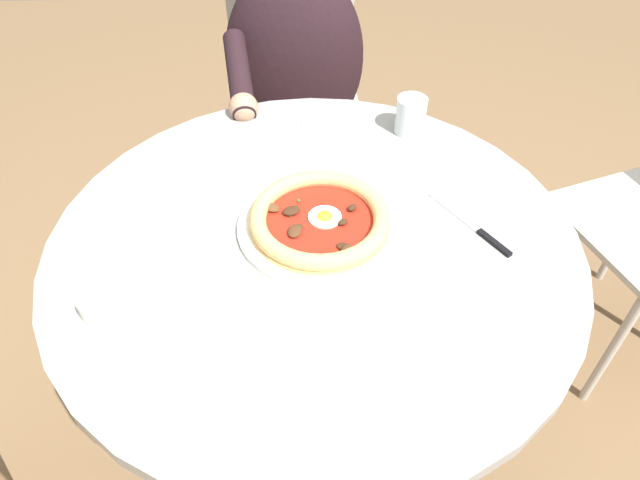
{
  "coord_description": "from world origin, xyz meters",
  "views": [
    {
      "loc": [
        0.76,
        -0.01,
        1.48
      ],
      "look_at": [
        -0.01,
        0.01,
        0.72
      ],
      "focal_mm": 32.07,
      "sensor_mm": 36.0,
      "label": 1
    }
  ],
  "objects_px": {
    "water_glass": "(410,117)",
    "steak_knife": "(480,232)",
    "cafe_chair_diner": "(295,93)",
    "diner_person": "(296,120)",
    "dining_table": "(314,283)",
    "pizza_on_plate": "(320,220)",
    "ramekin_capers": "(99,304)",
    "fork_utensil": "(337,126)"
  },
  "relations": [
    {
      "from": "pizza_on_plate",
      "to": "steak_knife",
      "type": "relative_size",
      "value": 1.69
    },
    {
      "from": "dining_table",
      "to": "steak_knife",
      "type": "bearing_deg",
      "value": 90.37
    },
    {
      "from": "diner_person",
      "to": "dining_table",
      "type": "bearing_deg",
      "value": 3.2
    },
    {
      "from": "diner_person",
      "to": "cafe_chair_diner",
      "type": "distance_m",
      "value": 0.15
    },
    {
      "from": "ramekin_capers",
      "to": "cafe_chair_diner",
      "type": "xyz_separation_m",
      "value": [
        -1.05,
        0.3,
        -0.23
      ]
    },
    {
      "from": "steak_knife",
      "to": "ramekin_capers",
      "type": "xyz_separation_m",
      "value": [
        0.17,
        -0.66,
        0.02
      ]
    },
    {
      "from": "ramekin_capers",
      "to": "fork_utensil",
      "type": "bearing_deg",
      "value": 142.24
    },
    {
      "from": "water_glass",
      "to": "diner_person",
      "type": "height_order",
      "value": "diner_person"
    },
    {
      "from": "fork_utensil",
      "to": "cafe_chair_diner",
      "type": "bearing_deg",
      "value": -168.18
    },
    {
      "from": "water_glass",
      "to": "steak_knife",
      "type": "bearing_deg",
      "value": 14.5
    },
    {
      "from": "water_glass",
      "to": "diner_person",
      "type": "distance_m",
      "value": 0.54
    },
    {
      "from": "pizza_on_plate",
      "to": "ramekin_capers",
      "type": "bearing_deg",
      "value": -62.09
    },
    {
      "from": "ramekin_capers",
      "to": "fork_utensil",
      "type": "xyz_separation_m",
      "value": [
        -0.53,
        0.41,
        -0.02
      ]
    },
    {
      "from": "steak_knife",
      "to": "cafe_chair_diner",
      "type": "relative_size",
      "value": 0.21
    },
    {
      "from": "dining_table",
      "to": "pizza_on_plate",
      "type": "relative_size",
      "value": 3.18
    },
    {
      "from": "ramekin_capers",
      "to": "diner_person",
      "type": "distance_m",
      "value": 0.98
    },
    {
      "from": "steak_knife",
      "to": "diner_person",
      "type": "bearing_deg",
      "value": -154.34
    },
    {
      "from": "dining_table",
      "to": "pizza_on_plate",
      "type": "bearing_deg",
      "value": 156.09
    },
    {
      "from": "pizza_on_plate",
      "to": "steak_knife",
      "type": "distance_m",
      "value": 0.3
    },
    {
      "from": "water_glass",
      "to": "steak_knife",
      "type": "xyz_separation_m",
      "value": [
        0.34,
        0.09,
        -0.03
      ]
    },
    {
      "from": "dining_table",
      "to": "steak_knife",
      "type": "distance_m",
      "value": 0.34
    },
    {
      "from": "steak_knife",
      "to": "cafe_chair_diner",
      "type": "height_order",
      "value": "cafe_chair_diner"
    },
    {
      "from": "diner_person",
      "to": "cafe_chair_diner",
      "type": "bearing_deg",
      "value": -177.58
    },
    {
      "from": "dining_table",
      "to": "fork_utensil",
      "type": "xyz_separation_m",
      "value": [
        -0.37,
        0.06,
        0.13
      ]
    },
    {
      "from": "fork_utensil",
      "to": "diner_person",
      "type": "xyz_separation_m",
      "value": [
        -0.37,
        -0.1,
        -0.22
      ]
    },
    {
      "from": "diner_person",
      "to": "water_glass",
      "type": "bearing_deg",
      "value": 33.87
    },
    {
      "from": "dining_table",
      "to": "steak_knife",
      "type": "relative_size",
      "value": 5.38
    },
    {
      "from": "pizza_on_plate",
      "to": "cafe_chair_diner",
      "type": "distance_m",
      "value": 0.89
    },
    {
      "from": "water_glass",
      "to": "diner_person",
      "type": "xyz_separation_m",
      "value": [
        -0.39,
        -0.26,
        -0.26
      ]
    },
    {
      "from": "diner_person",
      "to": "ramekin_capers",
      "type": "bearing_deg",
      "value": -18.95
    },
    {
      "from": "water_glass",
      "to": "diner_person",
      "type": "bearing_deg",
      "value": -146.13
    },
    {
      "from": "dining_table",
      "to": "steak_knife",
      "type": "xyz_separation_m",
      "value": [
        -0.0,
        0.31,
        0.13
      ]
    },
    {
      "from": "pizza_on_plate",
      "to": "water_glass",
      "type": "relative_size",
      "value": 3.65
    },
    {
      "from": "water_glass",
      "to": "fork_utensil",
      "type": "height_order",
      "value": "water_glass"
    },
    {
      "from": "ramekin_capers",
      "to": "diner_person",
      "type": "relative_size",
      "value": 0.05
    },
    {
      "from": "dining_table",
      "to": "pizza_on_plate",
      "type": "distance_m",
      "value": 0.15
    },
    {
      "from": "water_glass",
      "to": "steak_knife",
      "type": "height_order",
      "value": "water_glass"
    },
    {
      "from": "pizza_on_plate",
      "to": "dining_table",
      "type": "bearing_deg",
      "value": -23.91
    },
    {
      "from": "dining_table",
      "to": "fork_utensil",
      "type": "distance_m",
      "value": 0.39
    },
    {
      "from": "steak_knife",
      "to": "diner_person",
      "type": "height_order",
      "value": "diner_person"
    },
    {
      "from": "steak_knife",
      "to": "diner_person",
      "type": "distance_m",
      "value": 0.84
    },
    {
      "from": "water_glass",
      "to": "steak_knife",
      "type": "distance_m",
      "value": 0.35
    }
  ]
}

